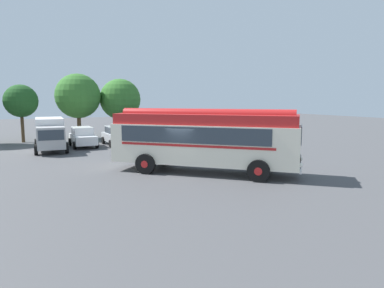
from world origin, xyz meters
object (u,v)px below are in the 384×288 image
Objects in this scene: car_near_left at (83,137)px; car_far_right at (176,133)px; vintage_bus at (204,138)px; car_mid_right at (149,134)px; car_mid_left at (117,135)px; box_van at (50,133)px.

car_near_left is 1.00× the size of car_far_right.
vintage_bus is 13.28m from car_mid_right.
car_mid_left is (2.82, -0.17, 0.00)m from car_near_left.
box_van is at bearing -172.48° from car_mid_left.
car_far_right is (8.38, -0.43, 0.00)m from car_near_left.
car_far_right is (5.56, -0.26, 0.00)m from car_mid_left.
car_mid_right is (2.90, -0.12, 0.00)m from car_mid_left.
vintage_bus is at bearing -60.94° from box_van.
car_near_left is (-4.41, 13.46, -1.05)m from vintage_bus.
car_mid_right is at bearing 84.30° from vintage_bus.
car_far_right is 0.72× the size of box_van.
car_near_left is at bearing 177.12° from car_mid_right.
car_near_left is 0.99× the size of car_mid_left.
car_mid_left and car_far_right have the same top height.
car_mid_right is at bearing -2.88° from car_near_left.
box_van is at bearing -175.89° from car_mid_right.
car_far_right is at bearing -3.13° from car_mid_right.
vintage_bus reaches higher than car_near_left.
box_van is at bearing -161.06° from car_near_left.
box_van is (-5.40, -0.71, 0.52)m from car_mid_left.
vintage_bus is 2.12× the size of car_mid_left.
car_mid_left is at bearing 7.52° from box_van.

